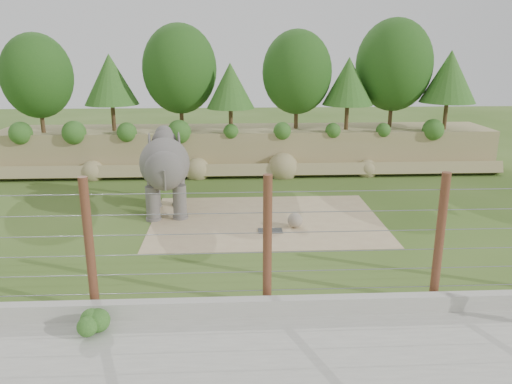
{
  "coord_description": "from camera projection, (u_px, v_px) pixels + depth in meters",
  "views": [
    {
      "loc": [
        -0.99,
        -17.68,
        7.37
      ],
      "look_at": [
        0.0,
        2.0,
        1.6
      ],
      "focal_mm": 35.0,
      "sensor_mm": 36.0,
      "label": 1
    }
  ],
  "objects": [
    {
      "name": "back_embankment",
      "position": [
        257.0,
        105.0,
        30.13
      ],
      "size": [
        30.0,
        5.52,
        8.77
      ],
      "color": "#9C8F5A",
      "rests_on": "ground"
    },
    {
      "name": "dirt_patch",
      "position": [
        266.0,
        220.0,
        21.96
      ],
      "size": [
        10.0,
        7.0,
        0.02
      ],
      "primitive_type": "cube",
      "color": "tan",
      "rests_on": "ground"
    },
    {
      "name": "walkway_shrub",
      "position": [
        95.0,
        322.0,
        13.18
      ],
      "size": [
        0.71,
        0.71,
        0.71
      ],
      "primitive_type": "sphere",
      "color": "#2C5B20",
      "rests_on": "walkway"
    },
    {
      "name": "stone_ball",
      "position": [
        295.0,
        220.0,
        20.96
      ],
      "size": [
        0.64,
        0.64,
        0.64
      ],
      "primitive_type": "sphere",
      "color": "gray",
      "rests_on": "dirt_patch"
    },
    {
      "name": "elephant",
      "position": [
        165.0,
        174.0,
        22.49
      ],
      "size": [
        2.43,
        4.67,
        3.62
      ],
      "primitive_type": null,
      "rotation": [
        0.0,
        0.0,
        0.12
      ],
      "color": "#55504C",
      "rests_on": "ground"
    },
    {
      "name": "ground",
      "position": [
        259.0,
        247.0,
        19.06
      ],
      "size": [
        90.0,
        90.0,
        0.0
      ],
      "primitive_type": "plane",
      "color": "#375919",
      "rests_on": "ground"
    },
    {
      "name": "retaining_wall",
      "position": [
        268.0,
        306.0,
        14.2
      ],
      "size": [
        26.0,
        0.35,
        0.5
      ],
      "primitive_type": "cube",
      "color": "#A5A398",
      "rests_on": "ground"
    },
    {
      "name": "barrier_fence",
      "position": [
        267.0,
        243.0,
        14.19
      ],
      "size": [
        20.26,
        0.26,
        4.0
      ],
      "color": "#53271C",
      "rests_on": "ground"
    },
    {
      "name": "drain_grate",
      "position": [
        270.0,
        231.0,
        20.63
      ],
      "size": [
        1.0,
        0.6,
        0.03
      ],
      "primitive_type": "cube",
      "color": "#262628",
      "rests_on": "dirt_patch"
    },
    {
      "name": "walkway",
      "position": [
        274.0,
        356.0,
        12.35
      ],
      "size": [
        26.0,
        4.0,
        0.01
      ],
      "primitive_type": "cube",
      "color": "#A5A398",
      "rests_on": "ground"
    }
  ]
}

